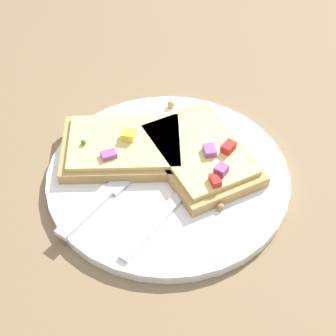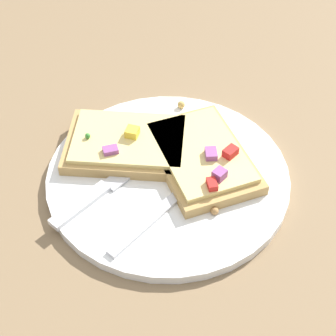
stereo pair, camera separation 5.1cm
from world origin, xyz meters
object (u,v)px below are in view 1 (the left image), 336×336
at_px(fork, 182,193).
at_px(pizza_slice_corner, 125,146).
at_px(pizza_slice_main, 201,156).
at_px(knife, 115,187).
at_px(plate, 168,177).

relative_size(fork, pizza_slice_corner, 1.04).
relative_size(pizza_slice_main, pizza_slice_corner, 0.88).
bearing_deg(pizza_slice_main, pizza_slice_corner, 52.57).
bearing_deg(fork, knife, 118.52).
bearing_deg(pizza_slice_main, knife, 86.26).
height_order(plate, knife, knife).
xyz_separation_m(fork, pizza_slice_main, (0.05, 0.03, 0.01)).
distance_m(plate, knife, 0.07).
height_order(knife, pizza_slice_corner, pizza_slice_corner).
xyz_separation_m(plate, pizza_slice_main, (0.05, -0.01, 0.02)).
distance_m(fork, pizza_slice_corner, 0.10).
bearing_deg(knife, pizza_slice_main, -30.42).
bearing_deg(fork, pizza_slice_corner, 79.68).
relative_size(fork, pizza_slice_main, 1.18).
bearing_deg(pizza_slice_corner, pizza_slice_main, 168.18).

